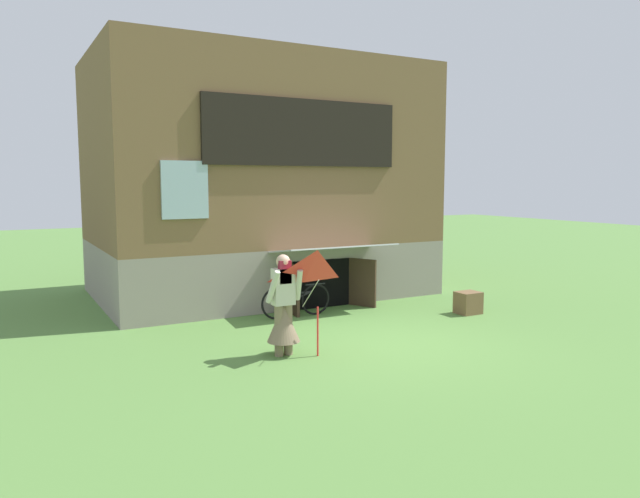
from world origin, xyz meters
The scene contains 6 objects.
ground_plane centered at (0.00, 0.00, 0.00)m, with size 60.00×60.00×0.00m, color #56843D.
log_house centered at (0.00, 5.41, 2.77)m, with size 7.61×5.94×5.54m.
person centered at (-1.84, 0.10, 0.68)m, with size 0.61×0.52×1.61m.
kite centered at (-1.51, -0.42, 1.30)m, with size 0.93×0.91×1.61m.
bicycle_black centered at (-0.47, 2.42, 0.34)m, with size 1.52×0.08×0.69m.
wooden_crate centered at (2.82, 1.00, 0.23)m, with size 0.48×0.40×0.46m, color brown.
Camera 1 is at (-5.74, -8.25, 2.72)m, focal length 33.58 mm.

